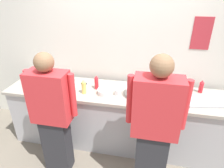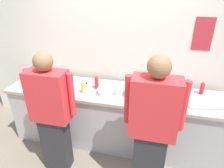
{
  "view_description": "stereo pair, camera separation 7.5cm",
  "coord_description": "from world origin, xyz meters",
  "views": [
    {
      "loc": [
        0.44,
        -1.98,
        2.2
      ],
      "look_at": [
        -0.05,
        0.4,
        0.98
      ],
      "focal_mm": 31.34,
      "sensor_mm": 36.0,
      "label": 1
    },
    {
      "loc": [
        0.51,
        -1.96,
        2.2
      ],
      "look_at": [
        -0.05,
        0.4,
        0.98
      ],
      "focal_mm": 31.34,
      "sensor_mm": 36.0,
      "label": 2
    }
  ],
  "objects": [
    {
      "name": "ramekin_green_sauce",
      "position": [
        -0.81,
        0.42,
        0.91
      ],
      "size": [
        0.09,
        0.09,
        0.04
      ],
      "color": "white",
      "rests_on": "prep_counter"
    },
    {
      "name": "chef_near_left",
      "position": [
        -0.63,
        -0.27,
        0.85
      ],
      "size": [
        0.59,
        0.24,
        1.61
      ],
      "color": "#2D2D33",
      "rests_on": "ground"
    },
    {
      "name": "ground_plane",
      "position": [
        0.0,
        0.0,
        0.0
      ],
      "size": [
        9.0,
        9.0,
        0.0
      ],
      "primitive_type": "plane",
      "color": "slate"
    },
    {
      "name": "chefs_knife",
      "position": [
        -0.43,
        0.49,
        0.9
      ],
      "size": [
        0.28,
        0.03,
        0.02
      ],
      "color": "#B7BABF",
      "rests_on": "prep_counter"
    },
    {
      "name": "plate_stack_front",
      "position": [
        0.77,
        0.49,
        0.94
      ],
      "size": [
        0.22,
        0.22,
        0.1
      ],
      "color": "white",
      "rests_on": "prep_counter"
    },
    {
      "name": "plate_stack_rear",
      "position": [
        -0.12,
        0.27,
        0.93
      ],
      "size": [
        0.21,
        0.21,
        0.07
      ],
      "color": "white",
      "rests_on": "prep_counter"
    },
    {
      "name": "squeeze_bottle_primary",
      "position": [
        -0.27,
        0.39,
        0.99
      ],
      "size": [
        0.06,
        0.06,
        0.2
      ],
      "color": "red",
      "rests_on": "prep_counter"
    },
    {
      "name": "chef_center",
      "position": [
        0.54,
        -0.31,
        0.89
      ],
      "size": [
        0.61,
        0.24,
        1.68
      ],
      "color": "#2D2D33",
      "rests_on": "ground"
    },
    {
      "name": "mixing_bowl_steel",
      "position": [
        0.34,
        0.31,
        0.95
      ],
      "size": [
        0.37,
        0.37,
        0.12
      ],
      "primitive_type": "cylinder",
      "color": "#B7BABF",
      "rests_on": "prep_counter"
    },
    {
      "name": "squeeze_bottle_secondary",
      "position": [
        1.15,
        0.57,
        0.98
      ],
      "size": [
        0.06,
        0.06,
        0.18
      ],
      "color": "red",
      "rests_on": "prep_counter"
    },
    {
      "name": "prep_counter",
      "position": [
        0.0,
        0.36,
        0.45
      ],
      "size": [
        3.08,
        0.69,
        0.89
      ],
      "color": "#B2B2B7",
      "rests_on": "ground"
    },
    {
      "name": "wall_back",
      "position": [
        0.0,
        0.84,
        1.39
      ],
      "size": [
        4.83,
        0.11,
        2.78
      ],
      "color": "silver",
      "rests_on": "ground"
    },
    {
      "name": "deli_cup",
      "position": [
        0.06,
        0.28,
        0.93
      ],
      "size": [
        0.09,
        0.09,
        0.08
      ],
      "primitive_type": "cylinder",
      "color": "white",
      "rests_on": "prep_counter"
    },
    {
      "name": "squeeze_bottle_spare",
      "position": [
        -0.4,
        0.23,
        0.99
      ],
      "size": [
        0.06,
        0.06,
        0.2
      ],
      "color": "#E5E066",
      "rests_on": "prep_counter"
    },
    {
      "name": "ramekin_red_sauce",
      "position": [
        -0.61,
        0.4,
        0.92
      ],
      "size": [
        0.11,
        0.11,
        0.05
      ],
      "color": "white",
      "rests_on": "prep_counter"
    },
    {
      "name": "sheet_tray",
      "position": [
        1.14,
        0.31,
        0.9
      ],
      "size": [
        0.46,
        0.37,
        0.02
      ],
      "primitive_type": "cube",
      "rotation": [
        0.0,
        0.0,
        0.19
      ],
      "color": "#B7BABF",
      "rests_on": "prep_counter"
    }
  ]
}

